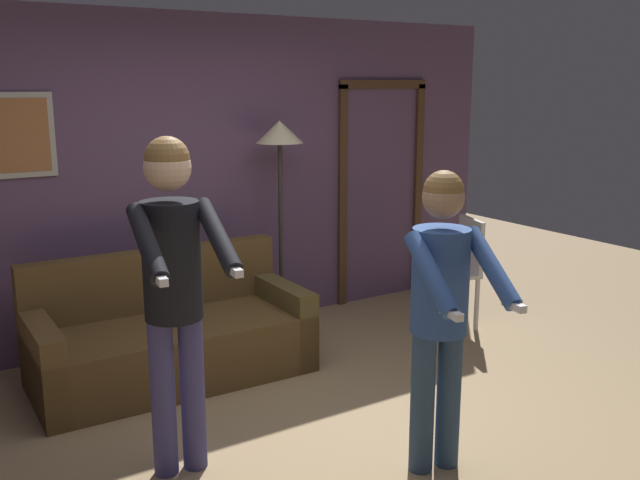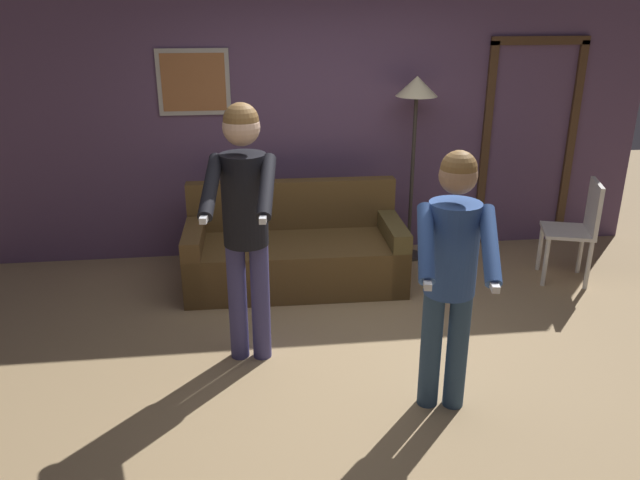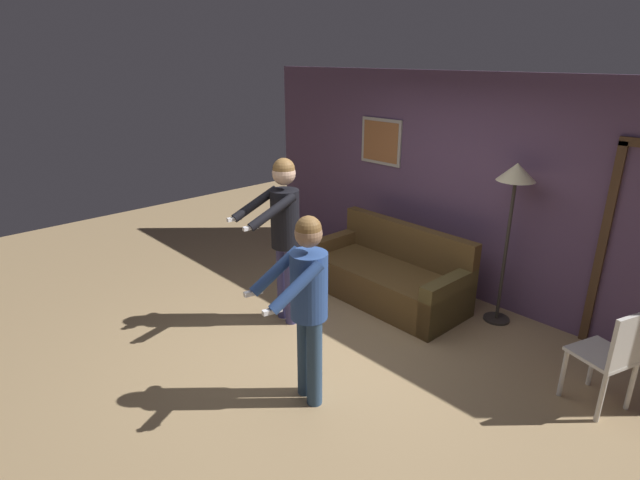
% 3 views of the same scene
% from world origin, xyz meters
% --- Properties ---
extents(ground_plane, '(12.00, 12.00, 0.00)m').
position_xyz_m(ground_plane, '(0.00, 0.00, 0.00)').
color(ground_plane, tan).
extents(back_wall_assembly, '(6.40, 0.10, 2.60)m').
position_xyz_m(back_wall_assembly, '(0.02, 2.16, 1.30)').
color(back_wall_assembly, '#5E4464').
rests_on(back_wall_assembly, ground_plane).
extents(couch, '(1.91, 0.88, 0.87)m').
position_xyz_m(couch, '(-0.37, 1.36, 0.28)').
color(couch, brown).
rests_on(couch, ground_plane).
extents(torchiere_lamp, '(0.39, 0.39, 1.76)m').
position_xyz_m(torchiere_lamp, '(0.80, 1.83, 1.51)').
color(torchiere_lamp, '#332D28').
rests_on(torchiere_lamp, ground_plane).
extents(person_standing_left, '(0.49, 0.74, 1.81)m').
position_xyz_m(person_standing_left, '(-0.79, 0.12, 1.11)').
color(person_standing_left, '#413E74').
rests_on(person_standing_left, ground_plane).
extents(person_standing_right, '(0.52, 0.66, 1.63)m').
position_xyz_m(person_standing_right, '(0.38, -0.60, 0.98)').
color(person_standing_right, '#2F4966').
rests_on(person_standing_right, ground_plane).
extents(dining_chair_distant, '(0.53, 0.53, 0.93)m').
position_xyz_m(dining_chair_distant, '(2.14, 1.10, 0.53)').
color(dining_chair_distant, silver).
rests_on(dining_chair_distant, ground_plane).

